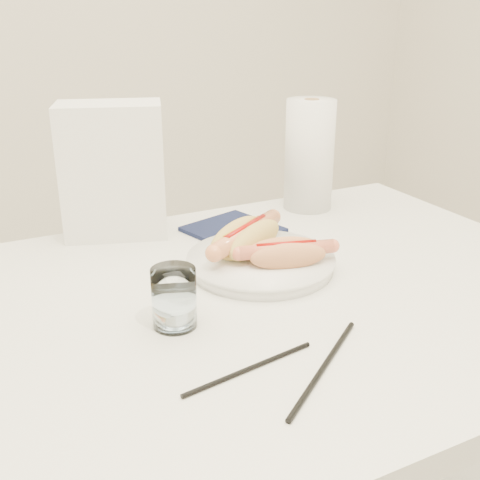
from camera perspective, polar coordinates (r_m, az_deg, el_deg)
name	(u,v)px	position (r m, az deg, el deg)	size (l,w,h in m)	color
table	(236,330)	(0.95, -0.38, -8.69)	(1.20, 0.80, 0.75)	white
plate	(261,264)	(1.02, 2.02, -2.29)	(0.24, 0.24, 0.02)	white
hotdog_left	(246,238)	(1.03, 0.56, 0.17)	(0.18, 0.15, 0.05)	#D6B255
hotdog_right	(286,253)	(0.98, 4.45, -1.30)	(0.16, 0.09, 0.04)	#DC8B55
water_glass	(174,298)	(0.83, -6.36, -5.54)	(0.06, 0.06, 0.09)	white
chopstick_near	(249,369)	(0.75, 0.91, -12.26)	(0.01, 0.01, 0.20)	black
chopstick_far	(324,367)	(0.76, 8.08, -11.96)	(0.01, 0.01, 0.23)	black
napkin_box	(113,171)	(1.16, -12.12, 6.52)	(0.19, 0.11, 0.26)	silver
navy_napkin	(233,230)	(1.18, -0.68, 1.00)	(0.16, 0.16, 0.01)	#101634
paper_towel_roll	(309,155)	(1.30, 6.69, 8.11)	(0.11, 0.11, 0.24)	white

